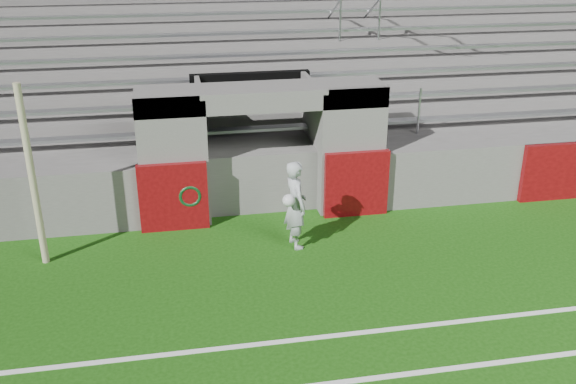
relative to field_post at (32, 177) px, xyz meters
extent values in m
plane|color=#15430B|center=(4.07, -2.05, -1.59)|extent=(90.00, 90.00, 0.00)
cylinder|color=#B9B289|center=(0.00, 0.00, 0.00)|extent=(0.12, 0.12, 3.18)
cube|color=white|center=(4.07, -4.05, -1.59)|extent=(28.00, 0.09, 0.01)
cube|color=white|center=(4.07, -3.05, -1.59)|extent=(28.00, 0.09, 0.01)
cube|color=#5D5B58|center=(2.27, 1.45, -0.29)|extent=(1.20, 1.00, 2.60)
cube|color=#5D5B58|center=(5.87, 1.45, -0.29)|extent=(1.20, 1.00, 2.60)
cube|color=black|center=(4.07, 3.15, -0.34)|extent=(2.60, 0.20, 2.50)
cube|color=#5D5B58|center=(2.92, 2.05, -0.34)|extent=(0.10, 2.20, 2.50)
cube|color=#5D5B58|center=(5.22, 2.05, -0.34)|extent=(0.10, 2.20, 2.50)
cube|color=#5D5B58|center=(4.07, 1.45, 0.81)|extent=(4.80, 1.00, 0.40)
cube|color=#5D5B58|center=(4.07, 5.30, -0.44)|extent=(26.00, 8.00, 0.20)
cube|color=#5D5B58|center=(4.07, 5.30, -1.07)|extent=(26.00, 8.00, 1.05)
cube|color=#55070A|center=(2.27, 0.89, -0.92)|extent=(1.30, 0.15, 1.35)
cube|color=#55070A|center=(5.87, 0.89, -0.92)|extent=(1.30, 0.15, 1.35)
cube|color=#55070A|center=(10.57, 0.89, -0.97)|extent=(2.20, 0.15, 1.25)
cube|color=gray|center=(4.07, 2.37, -0.12)|extent=(23.00, 0.28, 0.06)
cube|color=#5D5B58|center=(4.07, 3.22, -0.15)|extent=(24.00, 0.75, 0.38)
cube|color=gray|center=(4.07, 3.12, 0.26)|extent=(23.00, 0.28, 0.06)
cube|color=#5D5B58|center=(4.07, 3.97, 0.04)|extent=(24.00, 0.75, 0.76)
cube|color=gray|center=(4.07, 3.87, 0.64)|extent=(23.00, 0.28, 0.06)
cube|color=#5D5B58|center=(4.07, 4.72, 0.23)|extent=(24.00, 0.75, 1.14)
cube|color=gray|center=(4.07, 4.62, 1.02)|extent=(23.00, 0.28, 0.06)
cube|color=#5D5B58|center=(4.07, 5.47, 0.42)|extent=(24.00, 0.75, 1.52)
cube|color=gray|center=(4.07, 5.37, 1.40)|extent=(23.00, 0.28, 0.06)
cube|color=#5D5B58|center=(4.07, 6.22, 0.61)|extent=(24.00, 0.75, 1.90)
cube|color=gray|center=(4.07, 6.12, 1.78)|extent=(23.00, 0.28, 0.06)
cube|color=#5D5B58|center=(4.07, 6.97, 0.80)|extent=(24.00, 0.75, 2.28)
cube|color=#5D5B58|center=(4.07, 7.72, 0.99)|extent=(24.00, 0.75, 2.66)
cube|color=#5D5B58|center=(4.07, 8.40, 1.05)|extent=(26.00, 0.60, 5.29)
cylinder|color=#A5A8AD|center=(6.57, 2.10, 0.16)|extent=(0.05, 0.05, 1.00)
cylinder|color=#A5A8AD|center=(6.57, 5.10, 1.68)|extent=(0.05, 0.05, 1.00)
cylinder|color=#A5A8AD|center=(7.57, 2.10, 0.16)|extent=(0.05, 0.05, 1.00)
cylinder|color=#A5A8AD|center=(7.57, 5.10, 1.68)|extent=(0.05, 0.05, 1.00)
imported|color=#A7ADB0|center=(4.42, -0.19, -0.77)|extent=(0.50, 0.66, 1.64)
sphere|color=white|center=(4.25, -0.43, -0.57)|extent=(0.22, 0.22, 0.22)
torus|color=#0B3B18|center=(2.58, 0.90, -0.78)|extent=(0.56, 0.10, 0.56)
torus|color=#0B3A18|center=(2.58, 0.85, -0.90)|extent=(0.45, 0.09, 0.45)
camera|label=1|loc=(2.36, -10.48, 3.92)|focal=40.00mm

